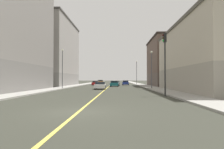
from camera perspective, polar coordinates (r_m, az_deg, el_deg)
The scene contains 17 objects.
ground_plane at distance 11.43m, azimuth -9.19°, elevation -10.13°, with size 400.00×400.00×0.00m, color #33342B.
sidewalk_left at distance 60.47m, azimuth 7.94°, elevation -2.79°, with size 2.81×168.00×0.15m, color #9E9B93.
sidewalk_right at distance 61.08m, azimuth -8.55°, elevation -2.78°, with size 2.81×168.00×0.15m, color #9E9B93.
lane_center_stripe at distance 60.15m, azimuth -0.34°, elevation -2.88°, with size 0.16×154.00×0.01m, color #E5D14C.
building_left_near at distance 32.04m, azimuth 26.36°, elevation 4.23°, with size 11.01×23.11×9.46m.
building_left_mid at distance 51.93m, azimuth 16.59°, elevation 3.20°, with size 11.01×15.90×11.40m.
building_right_midblock at distance 56.52m, azimuth -16.55°, elevation 5.61°, with size 11.01×21.71×16.83m.
traffic_light_left_near at distance 21.88m, azimuth 14.32°, elevation 4.99°, with size 0.40×0.32×6.42m.
street_lamp_left_near at distance 36.39m, azimuth 10.83°, elevation 2.46°, with size 0.36×0.36×6.40m.
street_lamp_right_near at distance 38.41m, azimuth -13.48°, elevation 2.78°, with size 0.36×0.36×7.03m.
street_lamp_left_far at distance 64.99m, azimuth 6.79°, elevation 1.23°, with size 0.36×0.36×7.21m.
car_silver at distance 56.62m, azimuth 1.17°, elevation -2.37°, with size 1.97×4.30×1.23m.
car_red at distance 57.67m, azimuth -4.56°, elevation -2.36°, with size 1.80×4.01×1.23m.
car_orange at distance 76.60m, azimuth -3.16°, elevation -2.02°, with size 1.98×4.47×1.35m.
car_blue at distance 59.91m, azimuth 3.77°, elevation -2.28°, with size 1.98×4.52×1.30m.
car_white at distance 35.65m, azimuth -3.26°, elevation -3.05°, with size 2.01×4.22×1.26m.
car_teal at distance 48.16m, azimuth 0.68°, elevation -2.52°, with size 2.04×3.97×1.33m.
Camera 1 is at (2.12, -11.09, 1.78)m, focal length 33.26 mm.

